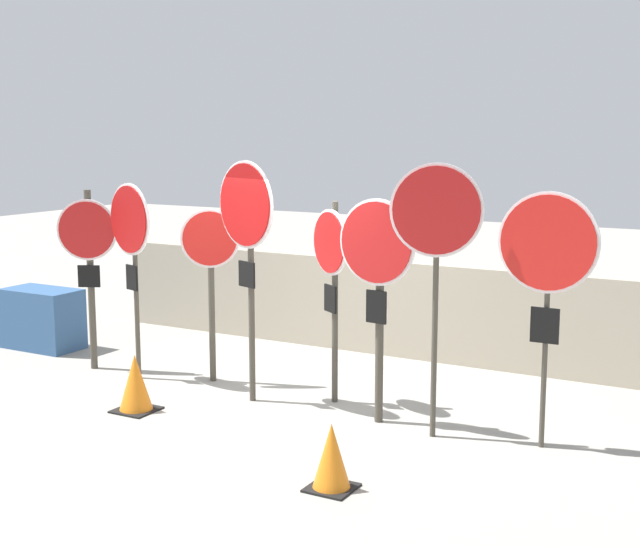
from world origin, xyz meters
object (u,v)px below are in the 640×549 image
(stop_sign_1, at_px, (131,234))
(traffic_cone_1, at_px, (135,383))
(stop_sign_0, at_px, (88,251))
(traffic_cone_0, at_px, (332,457))
(stop_sign_4, at_px, (331,263))
(storage_crate, at_px, (43,319))
(stop_sign_3, at_px, (247,226))
(stop_sign_7, at_px, (548,258))
(stop_sign_2, at_px, (210,259))
(stop_sign_5, at_px, (377,269))
(stop_sign_6, at_px, (436,229))

(stop_sign_1, distance_m, traffic_cone_1, 1.96)
(stop_sign_0, bearing_deg, traffic_cone_0, -48.82)
(stop_sign_4, xyz_separation_m, traffic_cone_0, (1.17, -2.14, -1.29))
(stop_sign_1, relative_size, traffic_cone_1, 3.81)
(stop_sign_0, height_order, traffic_cone_1, stop_sign_0)
(storage_crate, bearing_deg, traffic_cone_0, -22.06)
(stop_sign_3, bearing_deg, stop_sign_4, 47.54)
(stop_sign_7, height_order, traffic_cone_1, stop_sign_7)
(stop_sign_0, relative_size, traffic_cone_1, 3.64)
(stop_sign_0, distance_m, stop_sign_7, 5.77)
(stop_sign_2, relative_size, stop_sign_3, 0.78)
(stop_sign_4, bearing_deg, stop_sign_0, -142.91)
(stop_sign_5, height_order, traffic_cone_0, stop_sign_5)
(stop_sign_4, relative_size, stop_sign_6, 0.83)
(stop_sign_7, bearing_deg, stop_sign_2, 174.93)
(traffic_cone_1, relative_size, storage_crate, 0.58)
(stop_sign_1, bearing_deg, stop_sign_7, 18.90)
(stop_sign_6, xyz_separation_m, traffic_cone_0, (-0.26, -1.60, -1.79))
(stop_sign_0, height_order, stop_sign_5, stop_sign_5)
(stop_sign_0, distance_m, stop_sign_4, 3.32)
(stop_sign_1, distance_m, stop_sign_7, 4.99)
(stop_sign_2, distance_m, stop_sign_5, 2.43)
(stop_sign_4, height_order, traffic_cone_1, stop_sign_4)
(stop_sign_0, distance_m, storage_crate, 1.84)
(stop_sign_2, relative_size, traffic_cone_0, 3.61)
(stop_sign_1, xyz_separation_m, stop_sign_7, (4.99, 0.03, 0.06))
(stop_sign_2, bearing_deg, stop_sign_4, -32.08)
(stop_sign_1, relative_size, stop_sign_7, 0.97)
(stop_sign_4, distance_m, traffic_cone_0, 2.76)
(stop_sign_3, bearing_deg, traffic_cone_1, -114.58)
(stop_sign_0, relative_size, stop_sign_4, 1.01)
(stop_sign_0, distance_m, stop_sign_2, 1.70)
(traffic_cone_1, bearing_deg, storage_crate, 152.77)
(stop_sign_6, xyz_separation_m, storage_crate, (-6.13, 0.78, -1.66))
(stop_sign_6, bearing_deg, stop_sign_2, 156.00)
(stop_sign_4, bearing_deg, traffic_cone_0, -28.74)
(stop_sign_2, height_order, stop_sign_5, stop_sign_5)
(stop_sign_3, xyz_separation_m, stop_sign_7, (3.27, 0.12, -0.13))
(stop_sign_2, height_order, traffic_cone_1, stop_sign_2)
(stop_sign_2, distance_m, stop_sign_3, 1.04)
(stop_sign_2, relative_size, stop_sign_6, 0.77)
(traffic_cone_1, height_order, storage_crate, storage_crate)
(stop_sign_3, relative_size, stop_sign_7, 1.09)
(stop_sign_2, bearing_deg, stop_sign_1, 169.70)
(stop_sign_0, distance_m, traffic_cone_1, 2.27)
(traffic_cone_0, bearing_deg, storage_crate, 157.94)
(stop_sign_1, height_order, traffic_cone_1, stop_sign_1)
(stop_sign_2, height_order, stop_sign_7, stop_sign_7)
(stop_sign_2, xyz_separation_m, stop_sign_7, (4.08, -0.32, 0.35))
(stop_sign_6, relative_size, traffic_cone_0, 4.66)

